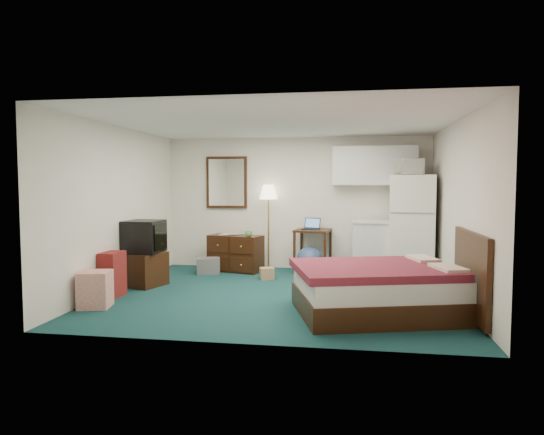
% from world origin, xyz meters
% --- Properties ---
extents(floor, '(5.00, 4.50, 0.01)m').
position_xyz_m(floor, '(0.00, 0.00, 0.00)').
color(floor, '#133E44').
rests_on(floor, ground).
extents(ceiling, '(5.00, 4.50, 0.01)m').
position_xyz_m(ceiling, '(0.00, 0.00, 2.50)').
color(ceiling, silver).
rests_on(ceiling, walls).
extents(walls, '(5.01, 4.51, 2.50)m').
position_xyz_m(walls, '(0.00, 0.00, 1.25)').
color(walls, silver).
rests_on(walls, floor).
extents(mirror, '(0.80, 0.06, 1.00)m').
position_xyz_m(mirror, '(-1.35, 2.22, 1.65)').
color(mirror, white).
rests_on(mirror, walls).
extents(upper_cabinets, '(1.50, 0.35, 0.70)m').
position_xyz_m(upper_cabinets, '(1.45, 2.08, 1.95)').
color(upper_cabinets, silver).
rests_on(upper_cabinets, walls).
extents(headboard, '(0.06, 1.56, 1.00)m').
position_xyz_m(headboard, '(2.46, -0.89, 0.55)').
color(headboard, black).
rests_on(headboard, walls).
extents(dresser, '(1.07, 0.70, 0.67)m').
position_xyz_m(dresser, '(-1.07, 1.75, 0.34)').
color(dresser, black).
rests_on(dresser, floor).
extents(floor_lamp, '(0.39, 0.39, 1.61)m').
position_xyz_m(floor_lamp, '(-0.50, 2.05, 0.80)').
color(floor_lamp, gold).
rests_on(floor_lamp, floor).
extents(desk, '(0.70, 0.70, 0.78)m').
position_xyz_m(desk, '(0.35, 1.93, 0.39)').
color(desk, black).
rests_on(desk, floor).
extents(exercise_ball, '(0.54, 0.54, 0.49)m').
position_xyz_m(exercise_ball, '(0.31, 1.76, 0.25)').
color(exercise_ball, navy).
rests_on(exercise_ball, floor).
extents(kitchen_counter, '(0.88, 0.68, 0.94)m').
position_xyz_m(kitchen_counter, '(1.51, 1.78, 0.47)').
color(kitchen_counter, silver).
rests_on(kitchen_counter, floor).
extents(fridge, '(0.83, 0.83, 1.77)m').
position_xyz_m(fridge, '(2.08, 1.57, 0.89)').
color(fridge, white).
rests_on(fridge, floor).
extents(bed, '(2.22, 1.93, 0.60)m').
position_xyz_m(bed, '(1.35, -0.89, 0.30)').
color(bed, '#510D15').
rests_on(bed, floor).
extents(tv_stand, '(0.68, 0.71, 0.53)m').
position_xyz_m(tv_stand, '(-2.21, 0.26, 0.27)').
color(tv_stand, black).
rests_on(tv_stand, floor).
extents(suitcase, '(0.26, 0.40, 0.65)m').
position_xyz_m(suitcase, '(-2.35, -0.51, 0.32)').
color(suitcase, maroon).
rests_on(suitcase, floor).
extents(retail_box, '(0.45, 0.45, 0.48)m').
position_xyz_m(retail_box, '(-2.28, -1.12, 0.24)').
color(retail_box, silver).
rests_on(retail_box, floor).
extents(file_bin, '(0.48, 0.41, 0.29)m').
position_xyz_m(file_bin, '(-1.50, 1.42, 0.14)').
color(file_bin, slate).
rests_on(file_bin, floor).
extents(cardboard_box_a, '(0.28, 0.26, 0.20)m').
position_xyz_m(cardboard_box_a, '(-0.37, 1.09, 0.10)').
color(cardboard_box_a, tan).
rests_on(cardboard_box_a, floor).
extents(cardboard_box_b, '(0.24, 0.29, 0.28)m').
position_xyz_m(cardboard_box_b, '(0.38, 1.36, 0.14)').
color(cardboard_box_b, tan).
rests_on(cardboard_box_b, floor).
extents(laptop, '(0.35, 0.31, 0.21)m').
position_xyz_m(laptop, '(0.31, 1.90, 0.89)').
color(laptop, black).
rests_on(laptop, desk).
extents(crt_tv, '(0.56, 0.61, 0.51)m').
position_xyz_m(crt_tv, '(-2.22, 0.29, 0.79)').
color(crt_tv, black).
rests_on(crt_tv, tv_stand).
extents(microwave, '(0.53, 0.35, 0.33)m').
position_xyz_m(microwave, '(2.01, 1.53, 1.94)').
color(microwave, white).
rests_on(microwave, fridge).
extents(book_a, '(0.18, 0.07, 0.24)m').
position_xyz_m(book_a, '(-1.35, 1.82, 0.79)').
color(book_a, tan).
rests_on(book_a, dresser).
extents(book_b, '(0.14, 0.10, 0.20)m').
position_xyz_m(book_b, '(-1.17, 1.89, 0.77)').
color(book_b, tan).
rests_on(book_b, dresser).
extents(mug, '(0.16, 0.15, 0.13)m').
position_xyz_m(mug, '(-0.78, 1.53, 0.74)').
color(mug, '#5B9146').
rests_on(mug, dresser).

